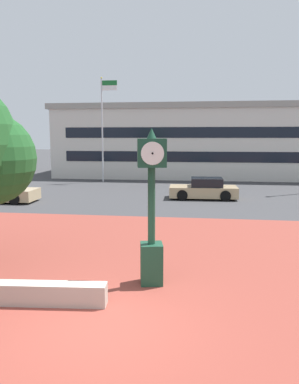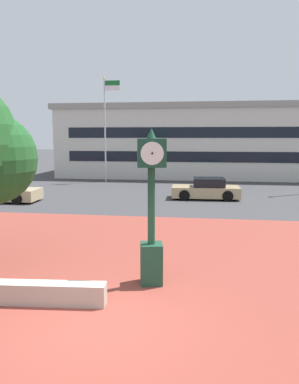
# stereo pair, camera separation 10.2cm
# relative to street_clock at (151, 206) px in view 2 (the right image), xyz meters

# --- Properties ---
(ground_plane) EXTENTS (200.00, 200.00, 0.00)m
(ground_plane) POSITION_rel_street_clock_xyz_m (-0.79, -2.26, -2.04)
(ground_plane) COLOR #38383A
(plaza_brick_paving) EXTENTS (44.00, 14.38, 0.01)m
(plaza_brick_paving) POSITION_rel_street_clock_xyz_m (-0.79, 0.93, -2.04)
(plaza_brick_paving) COLOR brown
(plaza_brick_paving) RESTS_ON ground
(planter_wall) EXTENTS (3.22, 0.66, 0.50)m
(planter_wall) POSITION_rel_street_clock_xyz_m (-2.43, -1.58, -1.79)
(planter_wall) COLOR #ADA393
(planter_wall) RESTS_ON ground
(street_clock) EXTENTS (0.82, 0.85, 4.00)m
(street_clock) POSITION_rel_street_clock_xyz_m (0.00, 0.00, 0.00)
(street_clock) COLOR #19422D
(street_clock) RESTS_ON ground
(car_street_near) EXTENTS (4.47, 1.97, 1.28)m
(car_street_near) POSITION_rel_street_clock_xyz_m (-10.41, 11.11, -1.47)
(car_street_near) COLOR tan
(car_street_near) RESTS_ON ground
(car_street_mid) EXTENTS (4.15, 2.05, 1.28)m
(car_street_mid) POSITION_rel_street_clock_xyz_m (1.47, 13.86, -1.47)
(car_street_mid) COLOR tan
(car_street_mid) RESTS_ON ground
(flagpole_primary) EXTENTS (1.36, 0.14, 8.56)m
(flagpole_primary) POSITION_rel_street_clock_xyz_m (-6.78, 21.45, 2.83)
(flagpole_primary) COLOR silver
(flagpole_primary) RESTS_ON ground
(civic_building) EXTENTS (30.30, 16.26, 6.68)m
(civic_building) POSITION_rel_street_clock_xyz_m (2.69, 31.19, 1.31)
(civic_building) COLOR beige
(civic_building) RESTS_ON ground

